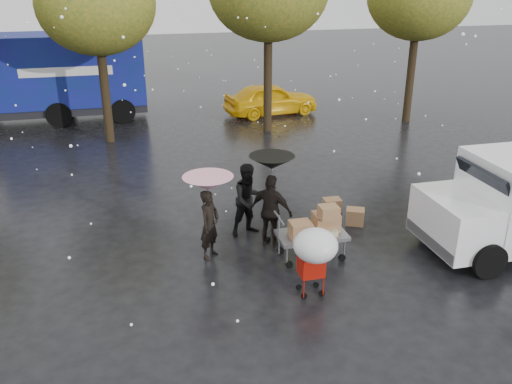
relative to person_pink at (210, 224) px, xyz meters
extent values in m
plane|color=black|center=(1.34, -0.58, -0.78)|extent=(90.00, 90.00, 0.00)
imported|color=black|center=(0.00, 0.00, 0.00)|extent=(0.65, 0.68, 1.57)
imported|color=black|center=(1.09, 0.90, 0.10)|extent=(1.00, 0.86, 1.76)
imported|color=black|center=(1.44, 0.19, 0.07)|extent=(1.04, 0.97, 1.71)
cylinder|color=#4C4C4C|center=(0.00, 0.00, 0.09)|extent=(0.02, 0.02, 1.75)
cone|color=#EF6288|center=(0.00, 0.00, 0.96)|extent=(1.08, 1.08, 0.30)
sphere|color=#4C4C4C|center=(0.00, 0.00, 0.99)|extent=(0.06, 0.06, 0.06)
cylinder|color=#4C4C4C|center=(1.44, 0.19, 0.23)|extent=(0.02, 0.02, 2.02)
cone|color=black|center=(1.44, 0.19, 1.24)|extent=(1.00, 1.00, 0.30)
sphere|color=#4C4C4C|center=(1.44, 0.19, 1.27)|extent=(0.06, 0.06, 0.06)
cube|color=slate|center=(2.14, -0.58, -0.23)|extent=(1.50, 0.80, 0.08)
cylinder|color=slate|center=(1.39, -0.58, 0.02)|extent=(0.04, 0.04, 0.60)
cube|color=brown|center=(2.49, -0.48, 0.01)|extent=(0.55, 0.45, 0.40)
cube|color=brown|center=(1.84, -0.68, -0.02)|extent=(0.45, 0.40, 0.35)
cube|color=brown|center=(2.44, -0.73, 0.35)|extent=(0.40, 0.35, 0.28)
cube|color=#C6AF89|center=(2.19, -0.58, -0.13)|extent=(0.90, 0.55, 0.12)
cylinder|color=black|center=(1.54, -0.90, -0.70)|extent=(0.16, 0.05, 0.16)
cylinder|color=black|center=(1.54, -0.26, -0.70)|extent=(0.16, 0.05, 0.16)
cylinder|color=black|center=(2.74, -0.90, -0.70)|extent=(0.16, 0.05, 0.16)
cylinder|color=black|center=(2.74, -0.26, -0.70)|extent=(0.16, 0.05, 0.16)
cube|color=#BA160A|center=(1.65, -1.92, -0.13)|extent=(0.47, 0.41, 0.45)
cylinder|color=#BA160A|center=(1.65, -2.11, 0.24)|extent=(0.42, 0.02, 0.02)
cylinder|color=#4C4C4C|center=(1.65, -2.11, 0.17)|extent=(0.02, 0.02, 0.60)
ellipsoid|color=white|center=(1.65, -2.11, 0.37)|extent=(0.84, 0.84, 0.63)
cylinder|color=black|center=(1.47, -2.08, -0.72)|extent=(0.12, 0.04, 0.12)
cylinder|color=black|center=(1.47, -1.76, -0.72)|extent=(0.12, 0.04, 0.12)
cylinder|color=black|center=(1.83, -2.08, -0.72)|extent=(0.12, 0.04, 0.12)
cylinder|color=black|center=(1.83, -1.76, -0.72)|extent=(0.12, 0.04, 0.12)
cube|color=white|center=(5.18, -1.26, 0.07)|extent=(1.20, 1.95, 1.10)
cube|color=black|center=(5.73, -1.26, 0.92)|extent=(0.37, 1.70, 0.67)
cube|color=slate|center=(4.63, -1.26, -0.33)|extent=(0.12, 1.90, 0.25)
cylinder|color=black|center=(5.38, -2.21, -0.40)|extent=(0.76, 0.28, 0.76)
cylinder|color=black|center=(5.38, -0.31, -0.40)|extent=(0.76, 0.28, 0.76)
cube|color=navy|center=(-3.61, 13.10, 1.32)|extent=(6.00, 2.50, 2.80)
cube|color=black|center=(-4.61, 13.10, -0.23)|extent=(8.00, 2.30, 0.35)
cube|color=white|center=(-3.61, 11.84, 1.42)|extent=(3.50, 0.03, 0.35)
cylinder|color=black|center=(-1.61, 11.95, -0.28)|extent=(1.00, 0.30, 1.00)
cylinder|color=black|center=(-1.61, 14.25, -0.28)|extent=(1.00, 0.30, 1.00)
cube|color=brown|center=(3.76, 0.76, -0.58)|extent=(0.55, 0.51, 0.40)
cube|color=brown|center=(3.49, 1.62, -0.61)|extent=(0.46, 0.37, 0.35)
imported|color=yellow|center=(4.64, 11.83, -0.10)|extent=(4.21, 2.16, 1.37)
cylinder|color=black|center=(-2.16, 9.42, 1.46)|extent=(0.32, 0.32, 4.48)
ellipsoid|color=#395B1A|center=(-2.16, 9.42, 4.02)|extent=(4.00, 4.00, 3.40)
cylinder|color=black|center=(3.84, 9.42, 1.67)|extent=(0.32, 0.32, 4.90)
cylinder|color=black|center=(9.84, 9.42, 1.53)|extent=(0.32, 0.32, 4.62)
camera|label=1|loc=(-1.57, -10.48, 5.13)|focal=38.00mm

